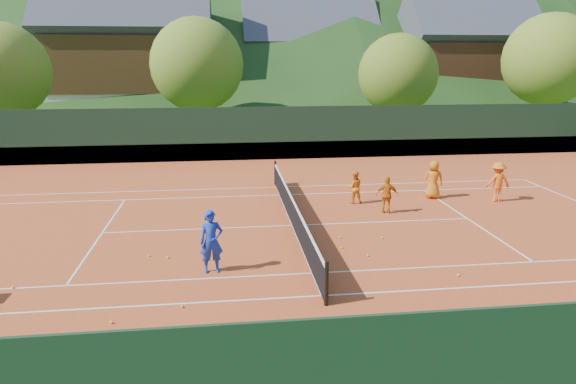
{
  "coord_description": "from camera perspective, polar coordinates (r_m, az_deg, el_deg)",
  "views": [
    {
      "loc": [
        -2.25,
        -16.8,
        5.68
      ],
      "look_at": [
        -0.16,
        0.0,
        1.23
      ],
      "focal_mm": 32.0,
      "sensor_mm": 36.0,
      "label": 1
    }
  ],
  "objects": [
    {
      "name": "clay_court",
      "position": [
        17.87,
        0.51,
        -3.76
      ],
      "size": [
        40.0,
        24.0,
        0.02
      ],
      "primitive_type": "cube",
      "color": "#B3431D",
      "rests_on": "ground"
    },
    {
      "name": "tennis_ball_9",
      "position": [
        16.86,
        10.4,
        -5.01
      ],
      "size": [
        0.07,
        0.07,
        0.07
      ],
      "primitive_type": "sphere",
      "color": "#D3F128",
      "rests_on": "clay_court"
    },
    {
      "name": "tennis_ball_10",
      "position": [
        14.9,
        -28.24,
        -9.31
      ],
      "size": [
        0.07,
        0.07,
        0.07
      ],
      "primitive_type": "sphere",
      "color": "#D3F128",
      "rests_on": "clay_court"
    },
    {
      "name": "tree_d",
      "position": [
        44.07,
        27.04,
        12.97
      ],
      "size": [
        6.8,
        6.8,
        8.93
      ],
      "color": "#3F2919",
      "rests_on": "ground"
    },
    {
      "name": "coach",
      "position": [
        13.98,
        -8.52,
        -5.47
      ],
      "size": [
        0.68,
        0.5,
        1.74
      ],
      "primitive_type": "imported",
      "rotation": [
        0.0,
        0.0,
        0.13
      ],
      "color": "#1A38AE",
      "rests_on": "clay_court"
    },
    {
      "name": "chalet_right",
      "position": [
        51.82,
        18.88,
        13.5
      ],
      "size": [
        11.5,
        8.82,
        11.91
      ],
      "color": "beige",
      "rests_on": "ground"
    },
    {
      "name": "tennis_ball_7",
      "position": [
        15.35,
        8.86,
        -6.95
      ],
      "size": [
        0.07,
        0.07,
        0.07
      ],
      "primitive_type": "sphere",
      "color": "#D3F128",
      "rests_on": "clay_court"
    },
    {
      "name": "perimeter_fence",
      "position": [
        17.51,
        0.52,
        0.14
      ],
      "size": [
        40.4,
        24.24,
        3.0
      ],
      "color": "black",
      "rests_on": "clay_court"
    },
    {
      "name": "tennis_ball_2",
      "position": [
        15.42,
        -13.2,
        -7.07
      ],
      "size": [
        0.07,
        0.07,
        0.07
      ],
      "primitive_type": "sphere",
      "color": "#D3F128",
      "rests_on": "clay_court"
    },
    {
      "name": "tennis_ball_11",
      "position": [
        15.84,
        5.97,
        -6.15
      ],
      "size": [
        0.07,
        0.07,
        0.07
      ],
      "primitive_type": "sphere",
      "color": "#D3F128",
      "rests_on": "clay_court"
    },
    {
      "name": "ground",
      "position": [
        17.87,
        0.51,
        -3.79
      ],
      "size": [
        400.0,
        400.0,
        0.0
      ],
      "primitive_type": "plane",
      "color": "#2D4E18",
      "rests_on": "ground"
    },
    {
      "name": "tennis_ball_16",
      "position": [
        12.5,
        -11.68,
        -12.34
      ],
      "size": [
        0.07,
        0.07,
        0.07
      ],
      "primitive_type": "sphere",
      "color": "#D3F128",
      "rests_on": "clay_court"
    },
    {
      "name": "tree_b",
      "position": [
        36.84,
        -10.1,
        13.75
      ],
      "size": [
        6.4,
        6.4,
        8.4
      ],
      "color": "#3E2718",
      "rests_on": "ground"
    },
    {
      "name": "tennis_ball_5",
      "position": [
        13.34,
        28.45,
        -12.12
      ],
      "size": [
        0.07,
        0.07,
        0.07
      ],
      "primitive_type": "sphere",
      "color": "#D3F128",
      "rests_on": "clay_court"
    },
    {
      "name": "tennis_ball_8",
      "position": [
        10.97,
        -15.61,
        -16.71
      ],
      "size": [
        0.07,
        0.07,
        0.07
      ],
      "primitive_type": "sphere",
      "color": "#D3F128",
      "rests_on": "clay_court"
    },
    {
      "name": "tennis_net",
      "position": [
        17.72,
        0.51,
        -2.2
      ],
      "size": [
        0.1,
        12.07,
        1.1
      ],
      "color": "black",
      "rests_on": "clay_court"
    },
    {
      "name": "chalet_mid",
      "position": [
        51.47,
        2.2,
        13.95
      ],
      "size": [
        12.65,
        8.82,
        11.45
      ],
      "color": "beige",
      "rests_on": "ground"
    },
    {
      "name": "student_d",
      "position": [
        22.32,
        22.25,
        1.05
      ],
      "size": [
        1.05,
        0.62,
        1.61
      ],
      "primitive_type": "imported",
      "rotation": [
        0.0,
        0.0,
        3.12
      ],
      "color": "orange",
      "rests_on": "clay_court"
    },
    {
      "name": "tennis_ball_17",
      "position": [
        14.58,
        18.38,
        -8.76
      ],
      "size": [
        0.07,
        0.07,
        0.07
      ],
      "primitive_type": "sphere",
      "color": "#D3F128",
      "rests_on": "clay_court"
    },
    {
      "name": "student_b",
      "position": [
        19.44,
        10.95,
        -0.32
      ],
      "size": [
        0.88,
        0.54,
        1.4
      ],
      "primitive_type": "imported",
      "rotation": [
        0.0,
        0.0,
        2.88
      ],
      "color": "orange",
      "rests_on": "clay_court"
    },
    {
      "name": "tennis_ball_12",
      "position": [
        11.77,
        25.69,
        -15.4
      ],
      "size": [
        0.07,
        0.07,
        0.07
      ],
      "primitive_type": "sphere",
      "color": "#D3F128",
      "rests_on": "clay_court"
    },
    {
      "name": "student_a",
      "position": [
        20.6,
        7.41,
        0.53
      ],
      "size": [
        0.67,
        0.54,
        1.3
      ],
      "primitive_type": "imported",
      "rotation": [
        0.0,
        0.0,
        3.07
      ],
      "color": "orange",
      "rests_on": "clay_court"
    },
    {
      "name": "tree_a",
      "position": [
        37.43,
        -29.3,
        11.66
      ],
      "size": [
        6.0,
        6.0,
        7.88
      ],
      "color": "#3F2819",
      "rests_on": "ground"
    },
    {
      "name": "chalet_left",
      "position": [
        47.44,
        -17.01,
        14.07
      ],
      "size": [
        13.8,
        9.93,
        12.92
      ],
      "color": "beige",
      "rests_on": "ground"
    },
    {
      "name": "tree_c",
      "position": [
        37.85,
        12.1,
        12.69
      ],
      "size": [
        5.6,
        5.6,
        7.35
      ],
      "color": "#3C2518",
      "rests_on": "ground"
    },
    {
      "name": "student_c",
      "position": [
        21.94,
        15.85,
        1.35
      ],
      "size": [
        0.87,
        0.67,
        1.59
      ],
      "primitive_type": "imported",
      "rotation": [
        0.0,
        0.0,
        2.9
      ],
      "color": "orange",
      "rests_on": "clay_court"
    },
    {
      "name": "court_lines",
      "position": [
        17.87,
        0.51,
        -3.72
      ],
      "size": [
        23.83,
        11.03,
        0.0
      ],
      "color": "white",
      "rests_on": "clay_court"
    },
    {
      "name": "tennis_ball_13",
      "position": [
        12.23,
        -19.03,
        -13.52
      ],
      "size": [
        0.07,
        0.07,
        0.07
      ],
      "primitive_type": "sphere",
      "color": "#D3F128",
      "rests_on": "clay_court"
    },
    {
      "name": "tennis_ball_0",
      "position": [
        15.66,
        -15.2,
        -6.86
      ],
      "size": [
        0.07,
        0.07,
        0.07
      ],
      "primitive_type": "sphere",
      "color": "#D3F128",
      "rests_on": "clay_court"
    },
    {
      "name": "tennis_ball_15",
      "position": [
        10.4,
        14.01,
        -18.47
      ],
      "size": [
        0.07,
        0.07,
        0.07
      ],
      "primitive_type": "sphere",
      "color": "#D3F128",
      "rests_on": "clay_court"
    },
    {
      "name": "tennis_ball_18",
      "position": [
        16.72,
        5.81,
        -5.0
      ],
      "size": [
        0.07,
        0.07,
        0.07
      ],
      "primitive_type": "sphere",
      "color": "#D3F128",
      "rests_on": "clay_court"
    }
  ]
}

